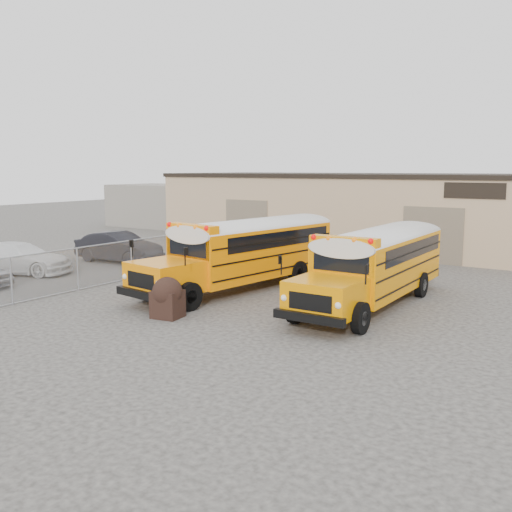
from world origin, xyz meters
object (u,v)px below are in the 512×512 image
Objects in this scene: school_bus_right at (424,243)px; car_white at (19,258)px; car_dark at (119,247)px; tarp_bundle at (167,297)px; school_bus_left at (329,235)px.

car_white is at bearing -149.77° from school_bus_right.
car_dark is at bearing -162.99° from school_bus_right.
tarp_bundle is 0.27× the size of car_white.
school_bus_left is 2.02× the size of car_white.
tarp_bundle is at bearing -112.71° from school_bus_right.
school_bus_left reaches higher than school_bus_right.
car_dark is at bearing 144.85° from tarp_bundle.
car_dark is (-10.37, -4.37, -0.90)m from school_bus_left.
car_white is 1.04× the size of car_dark.
school_bus_left is 15.10m from car_white.
school_bus_right is 1.96× the size of car_dark.
school_bus_right is at bearing -77.82° from car_dark.
school_bus_right is 1.90× the size of car_white.
school_bus_left is 4.68m from school_bus_right.
school_bus_right reaches higher than car_dark.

